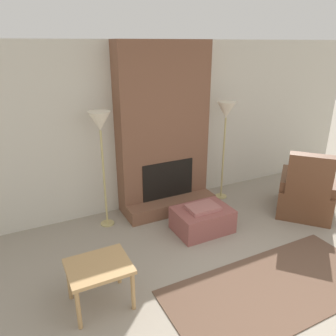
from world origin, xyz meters
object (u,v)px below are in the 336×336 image
object	(u,v)px
side_table	(99,271)
floor_lamp_left	(100,127)
floor_lamp_right	(226,115)
armchair	(305,195)
ottoman	(202,219)

from	to	relation	value
side_table	floor_lamp_left	bearing A→B (deg)	70.98
floor_lamp_right	armchair	bearing A→B (deg)	-52.32
armchair	side_table	world-z (taller)	armchair
armchair	floor_lamp_left	bearing A→B (deg)	27.99
ottoman	floor_lamp_right	size ratio (longest dim) A/B	0.48
floor_lamp_right	ottoman	bearing A→B (deg)	-138.58
armchair	floor_lamp_right	xyz separation A→B (m)	(-0.83, 1.07, 1.15)
ottoman	armchair	world-z (taller)	armchair
armchair	ottoman	bearing A→B (deg)	38.82
floor_lamp_left	armchair	bearing A→B (deg)	-20.33
armchair	floor_lamp_right	distance (m)	1.78
floor_lamp_right	side_table	bearing A→B (deg)	-149.48
side_table	floor_lamp_left	xyz separation A→B (m)	(0.53, 1.53, 1.07)
ottoman	side_table	bearing A→B (deg)	-156.41
ottoman	floor_lamp_left	xyz separation A→B (m)	(-1.18, 0.79, 1.31)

